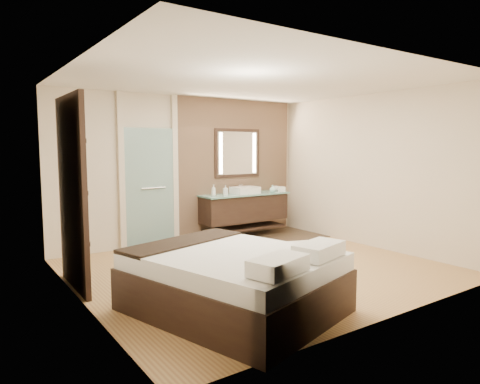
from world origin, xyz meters
TOP-DOWN VIEW (x-y plane):
  - floor at (0.00, 0.00)m, footprint 5.00×5.00m
  - tile_strip at (0.60, 1.60)m, footprint 3.80×1.30m
  - stone_wall at (1.10, 2.21)m, footprint 2.60×0.08m
  - vanity at (1.10, 1.92)m, footprint 1.85×0.55m
  - mirror_unit at (1.10, 2.16)m, footprint 1.06×0.04m
  - frosted_door at (-0.75, 2.20)m, footprint 1.10×0.12m
  - shoji_partition at (-2.43, 0.60)m, footprint 0.06×1.20m
  - bed at (-1.20, -1.16)m, footprint 2.17×2.46m
  - bath_mat at (1.45, 0.75)m, footprint 0.84×0.70m
  - waste_bin at (-0.06, 1.17)m, footprint 0.28×0.28m
  - tissue_box at (1.92, 1.76)m, footprint 0.15×0.15m
  - soap_bottle_a at (0.40, 1.92)m, footprint 0.09×0.09m
  - soap_bottle_b at (0.66, 1.91)m, footprint 0.11×0.11m
  - soap_bottle_c at (1.71, 1.80)m, footprint 0.15×0.15m
  - cup at (1.90, 1.93)m, footprint 0.15×0.15m

SIDE VIEW (x-z plane):
  - floor at x=0.00m, z-range 0.00..0.00m
  - tile_strip at x=0.60m, z-range 0.00..0.01m
  - bath_mat at x=1.45m, z-range 0.01..0.03m
  - waste_bin at x=-0.06m, z-range 0.00..0.29m
  - bed at x=-1.20m, z-range -0.07..0.73m
  - vanity at x=1.10m, z-range 0.14..1.02m
  - tissue_box at x=1.92m, z-range 0.86..0.97m
  - cup at x=1.90m, z-range 0.86..0.97m
  - soap_bottle_c at x=1.71m, z-range 0.86..1.01m
  - soap_bottle_b at x=0.66m, z-range 0.86..1.05m
  - soap_bottle_a at x=0.40m, z-range 0.86..1.07m
  - frosted_door at x=-0.75m, z-range -0.21..2.49m
  - shoji_partition at x=-2.43m, z-range 0.01..2.41m
  - stone_wall at x=1.10m, z-range 0.00..2.70m
  - mirror_unit at x=1.10m, z-range 1.17..2.13m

